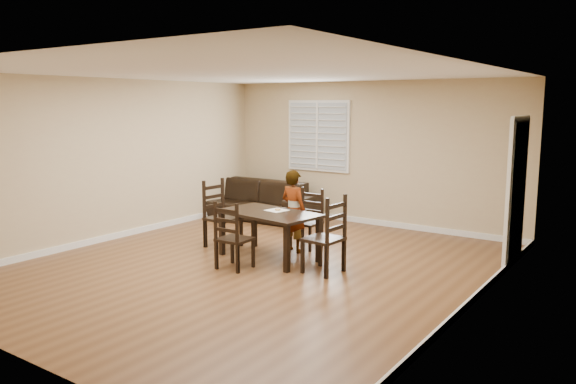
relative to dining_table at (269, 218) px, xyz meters
The scene contains 11 objects.
ground 0.77m from the dining_table, 78.56° to the right, with size 7.00×7.00×0.00m, color brown.
room 1.23m from the dining_table, 65.36° to the right, with size 6.04×7.04×2.72m.
dining_table is the anchor object (origin of this frame).
chair_near 0.98m from the dining_table, 83.08° to the left, with size 0.43×0.40×0.95m.
chair_far 0.82m from the dining_table, 96.43° to the right, with size 0.44×0.42×0.96m.
chair_left 1.17m from the dining_table, behind, with size 0.47×0.51×1.08m.
chair_right 1.17m from the dining_table, ahead, with size 0.48×0.51×1.08m.
child 0.54m from the dining_table, 82.21° to the left, with size 0.47×0.31×1.28m, color gray.
napkin 0.19m from the dining_table, 82.21° to the left, with size 0.29×0.29×0.00m, color beige.
donut 0.20m from the dining_table, 75.87° to the left, with size 0.09×0.09×0.03m.
sofa 3.06m from the dining_table, 132.10° to the left, with size 2.56×1.00×0.75m, color black.
Camera 1 is at (4.75, -6.06, 2.29)m, focal length 35.00 mm.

